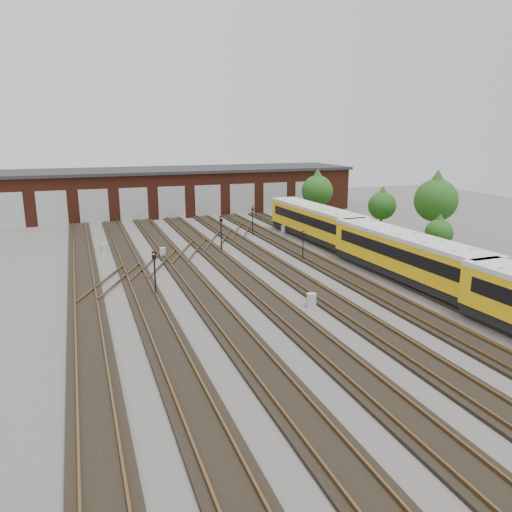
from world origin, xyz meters
name	(u,v)px	position (x,y,z in m)	size (l,w,h in m)	color
ground	(284,290)	(0.00, 0.00, 0.00)	(120.00, 120.00, 0.00)	#4B4946
track_network	(279,287)	(-0.17, 0.59, 0.11)	(30.40, 70.00, 0.33)	black
maintenance_shed	(177,190)	(-0.01, 39.97, 3.20)	(51.00, 12.50, 6.35)	#542115
grass_verge	(413,244)	(19.00, 10.00, 0.03)	(8.00, 55.00, 0.05)	#29501A
metro_train	(406,255)	(10.00, -0.98, 2.08)	(3.59, 48.62, 3.41)	black
signal_mast_0	(155,268)	(-9.23, 1.75, 2.14)	(0.31, 0.29, 3.33)	black
signal_mast_1	(221,229)	(-0.97, 13.46, 2.27)	(0.30, 0.28, 3.55)	black
signal_mast_2	(303,242)	(5.10, 7.60, 1.76)	(0.23, 0.21, 2.76)	black
signal_mast_3	(253,216)	(4.72, 20.31, 2.11)	(0.29, 0.28, 3.30)	black
relay_cabinet_0	(163,252)	(-6.80, 13.22, 0.45)	(0.55, 0.45, 0.91)	#AFB1B4
relay_cabinet_1	(104,248)	(-11.90, 17.23, 0.43)	(0.51, 0.43, 0.85)	#AFB1B4
relay_cabinet_2	(311,300)	(0.31, -4.00, 0.48)	(0.58, 0.48, 0.96)	#AFB1B4
relay_cabinet_3	(308,235)	(9.48, 15.70, 0.56)	(0.67, 0.56, 1.12)	#AFB1B4
relay_cabinet_4	(284,229)	(8.47, 19.86, 0.48)	(0.57, 0.48, 0.95)	#AFB1B4
tree_0	(317,187)	(16.00, 26.60, 4.39)	(4.12, 4.12, 6.83)	#2E2314
tree_1	(382,202)	(19.62, 16.92, 3.48)	(3.27, 3.27, 5.42)	#2E2314
tree_2	(436,195)	(22.32, 10.96, 4.90)	(4.60, 4.60, 7.62)	#2E2314
tree_3	(439,230)	(17.28, 4.09, 2.72)	(2.56, 2.56, 4.24)	#2E2314
bush_0	(482,262)	(17.77, -0.87, 0.77)	(1.54, 1.54, 1.54)	#174413
bush_1	(342,220)	(17.49, 22.41, 0.61)	(1.22, 1.22, 1.22)	#174413
bush_2	(328,211)	(18.97, 29.07, 0.77)	(1.55, 1.55, 1.55)	#174413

